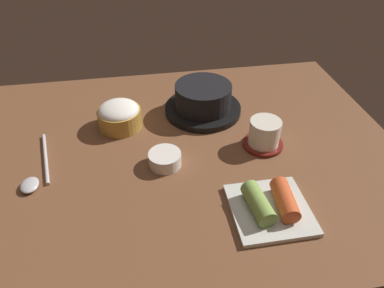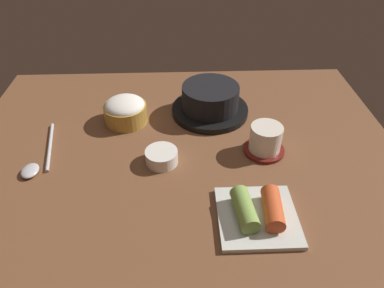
% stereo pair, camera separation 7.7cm
% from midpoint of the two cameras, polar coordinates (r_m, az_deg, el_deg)
% --- Properties ---
extents(dining_table, '(1.00, 0.76, 0.02)m').
position_cam_midpoint_polar(dining_table, '(0.81, 1.25, -1.47)').
color(dining_table, brown).
rests_on(dining_table, ground).
extents(stone_pot, '(0.20, 0.20, 0.08)m').
position_cam_midpoint_polar(stone_pot, '(0.91, 5.65, 6.88)').
color(stone_pot, black).
rests_on(stone_pot, dining_table).
extents(rice_bowl, '(0.11, 0.11, 0.07)m').
position_cam_midpoint_polar(rice_bowl, '(0.88, -8.02, 5.33)').
color(rice_bowl, '#B78C38').
rests_on(rice_bowl, dining_table).
extents(tea_cup_with_saucer, '(0.09, 0.09, 0.07)m').
position_cam_midpoint_polar(tea_cup_with_saucer, '(0.80, 14.74, 0.55)').
color(tea_cup_with_saucer, maroon).
rests_on(tea_cup_with_saucer, dining_table).
extents(banchan_cup_center, '(0.07, 0.07, 0.03)m').
position_cam_midpoint_polar(banchan_cup_center, '(0.76, -1.76, -2.12)').
color(banchan_cup_center, white).
rests_on(banchan_cup_center, dining_table).
extents(kimchi_plate, '(0.14, 0.14, 0.04)m').
position_cam_midpoint_polar(kimchi_plate, '(0.67, 14.27, -10.86)').
color(kimchi_plate, silver).
rests_on(kimchi_plate, dining_table).
extents(spoon, '(0.06, 0.20, 0.01)m').
position_cam_midpoint_polar(spoon, '(0.82, -21.03, -2.79)').
color(spoon, '#B7B7BC').
rests_on(spoon, dining_table).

